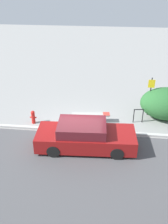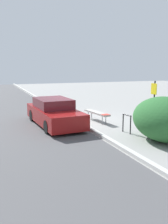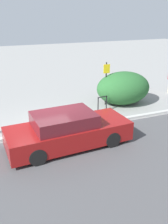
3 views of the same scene
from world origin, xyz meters
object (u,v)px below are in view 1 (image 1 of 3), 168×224
at_px(bench, 91,115).
at_px(bike_rack, 138,114).
at_px(fire_hydrant, 33,117).
at_px(parked_car_near, 85,136).
at_px(sign_post, 150,93).

bearing_deg(bench, bike_rack, -0.65).
height_order(bike_rack, fire_hydrant, bike_rack).
distance_m(bike_rack, parked_car_near, 3.70).
bearing_deg(parked_car_near, sign_post, 43.48).
relative_size(sign_post, fire_hydrant, 3.01).
height_order(bike_rack, sign_post, sign_post).
height_order(bench, bike_rack, bike_rack).
distance_m(bike_rack, sign_post, 1.41).
distance_m(bench, fire_hydrant, 3.16).
xyz_separation_m(bike_rack, sign_post, (0.63, 0.90, 0.88)).
xyz_separation_m(fire_hydrant, parked_car_near, (3.05, -1.85, 0.21)).
relative_size(bench, parked_car_near, 0.45).
height_order(fire_hydrant, parked_car_near, parked_car_near).
bearing_deg(fire_hydrant, bike_rack, 7.20).
height_order(sign_post, parked_car_near, sign_post).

